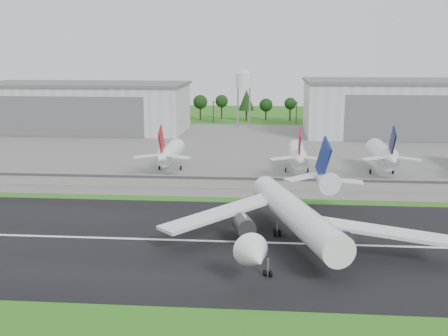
# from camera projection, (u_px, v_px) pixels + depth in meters

# --- Properties ---
(ground) EXTENTS (600.00, 600.00, 0.00)m
(ground) POSITION_uv_depth(u_px,v_px,m) (218.00, 260.00, 103.65)
(ground) COLOR #256B19
(ground) RESTS_ON ground
(runway) EXTENTS (320.00, 60.00, 0.10)m
(runway) POSITION_uv_depth(u_px,v_px,m) (223.00, 242.00, 113.39)
(runway) COLOR black
(runway) RESTS_ON ground
(runway_centerline) EXTENTS (220.00, 1.00, 0.02)m
(runway_centerline) POSITION_uv_depth(u_px,v_px,m) (223.00, 241.00, 113.38)
(runway_centerline) COLOR white
(runway_centerline) RESTS_ON runway
(apron) EXTENTS (320.00, 150.00, 0.10)m
(apron) POSITION_uv_depth(u_px,v_px,m) (248.00, 149.00, 220.67)
(apron) COLOR slate
(apron) RESTS_ON ground
(blast_fence) EXTENTS (240.00, 0.61, 3.50)m
(blast_fence) POSITION_uv_depth(u_px,v_px,m) (237.00, 182.00, 156.90)
(blast_fence) COLOR gray
(blast_fence) RESTS_ON ground
(hangar_west) EXTENTS (97.00, 44.00, 23.20)m
(hangar_west) POSITION_uv_depth(u_px,v_px,m) (86.00, 107.00, 268.90)
(hangar_west) COLOR silver
(hangar_west) RESTS_ON ground
(hangar_east) EXTENTS (102.00, 47.00, 25.20)m
(hangar_east) POSITION_uv_depth(u_px,v_px,m) (417.00, 108.00, 255.55)
(hangar_east) COLOR silver
(hangar_east) RESTS_ON ground
(water_tower) EXTENTS (8.40, 8.40, 29.40)m
(water_tower) POSITION_uv_depth(u_px,v_px,m) (244.00, 78.00, 279.48)
(water_tower) COLOR #99999E
(water_tower) RESTS_ON ground
(utility_poles) EXTENTS (230.00, 3.00, 12.00)m
(utility_poles) POSITION_uv_depth(u_px,v_px,m) (254.00, 124.00, 298.70)
(utility_poles) COLOR black
(utility_poles) RESTS_ON ground
(treeline) EXTENTS (320.00, 16.00, 22.00)m
(treeline) POSITION_uv_depth(u_px,v_px,m) (255.00, 120.00, 313.33)
(treeline) COLOR black
(treeline) RESTS_ON ground
(main_airliner) EXTENTS (54.90, 58.15, 18.17)m
(main_airliner) POSITION_uv_depth(u_px,v_px,m) (294.00, 221.00, 110.78)
(main_airliner) COLOR white
(main_airliner) RESTS_ON runway
(parked_jet_red_a) EXTENTS (7.36, 31.29, 16.45)m
(parked_jet_red_a) POSITION_uv_depth(u_px,v_px,m) (169.00, 153.00, 179.03)
(parked_jet_red_a) COLOR white
(parked_jet_red_a) RESTS_ON ground
(parked_jet_red_b) EXTENTS (7.36, 31.29, 16.50)m
(parked_jet_red_b) POSITION_uv_depth(u_px,v_px,m) (297.00, 155.00, 175.57)
(parked_jet_red_b) COLOR white
(parked_jet_red_b) RESTS_ON ground
(parked_jet_navy) EXTENTS (7.36, 31.29, 16.94)m
(parked_jet_navy) POSITION_uv_depth(u_px,v_px,m) (383.00, 155.00, 173.31)
(parked_jet_navy) COLOR white
(parked_jet_navy) RESTS_ON ground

